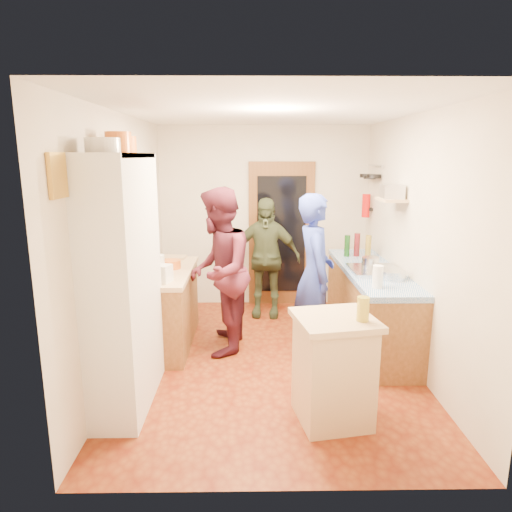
{
  "coord_description": "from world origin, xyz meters",
  "views": [
    {
      "loc": [
        -0.21,
        -4.62,
        2.18
      ],
      "look_at": [
        -0.14,
        0.15,
        1.13
      ],
      "focal_mm": 32.0,
      "sensor_mm": 36.0,
      "label": 1
    }
  ],
  "objects_px": {
    "hutch_body": "(124,283)",
    "person_left": "(222,271)",
    "right_counter_base": "(369,308)",
    "person_hob": "(318,274)",
    "person_back": "(266,258)",
    "island_base": "(333,372)"
  },
  "relations": [
    {
      "from": "hutch_body",
      "to": "person_left",
      "type": "relative_size",
      "value": 1.19
    },
    {
      "from": "person_left",
      "to": "right_counter_base",
      "type": "bearing_deg",
      "value": 100.28
    },
    {
      "from": "person_hob",
      "to": "person_back",
      "type": "distance_m",
      "value": 1.3
    },
    {
      "from": "person_left",
      "to": "person_back",
      "type": "distance_m",
      "value": 1.25
    },
    {
      "from": "right_counter_base",
      "to": "hutch_body",
      "type": "bearing_deg",
      "value": -152.53
    },
    {
      "from": "island_base",
      "to": "person_back",
      "type": "relative_size",
      "value": 0.52
    },
    {
      "from": "right_counter_base",
      "to": "person_left",
      "type": "xyz_separation_m",
      "value": [
        -1.72,
        -0.19,
        0.51
      ]
    },
    {
      "from": "hutch_body",
      "to": "person_hob",
      "type": "xyz_separation_m",
      "value": [
        1.85,
        1.06,
        -0.21
      ]
    },
    {
      "from": "hutch_body",
      "to": "island_base",
      "type": "bearing_deg",
      "value": -11.29
    },
    {
      "from": "person_hob",
      "to": "person_back",
      "type": "height_order",
      "value": "person_hob"
    },
    {
      "from": "island_base",
      "to": "person_hob",
      "type": "bearing_deg",
      "value": 87.09
    },
    {
      "from": "island_base",
      "to": "person_hob",
      "type": "relative_size",
      "value": 0.48
    },
    {
      "from": "right_counter_base",
      "to": "person_left",
      "type": "height_order",
      "value": "person_left"
    },
    {
      "from": "island_base",
      "to": "person_left",
      "type": "relative_size",
      "value": 0.46
    },
    {
      "from": "right_counter_base",
      "to": "island_base",
      "type": "xyz_separation_m",
      "value": [
        -0.73,
        -1.65,
        0.01
      ]
    },
    {
      "from": "person_back",
      "to": "hutch_body",
      "type": "bearing_deg",
      "value": -112.83
    },
    {
      "from": "person_hob",
      "to": "right_counter_base",
      "type": "bearing_deg",
      "value": -72.02
    },
    {
      "from": "person_hob",
      "to": "person_left",
      "type": "xyz_separation_m",
      "value": [
        -1.06,
        0.06,
        0.03
      ]
    },
    {
      "from": "right_counter_base",
      "to": "person_left",
      "type": "relative_size",
      "value": 1.19
    },
    {
      "from": "right_counter_base",
      "to": "person_hob",
      "type": "height_order",
      "value": "person_hob"
    },
    {
      "from": "hutch_body",
      "to": "person_back",
      "type": "distance_m",
      "value": 2.61
    },
    {
      "from": "person_hob",
      "to": "person_left",
      "type": "relative_size",
      "value": 0.96
    }
  ]
}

